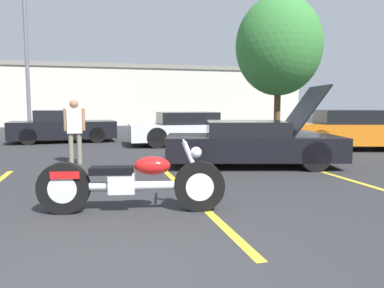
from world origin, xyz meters
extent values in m
plane|color=#2D2D30|center=(0.00, 0.00, 0.00)|extent=(80.00, 80.00, 0.00)
cube|color=yellow|center=(1.57, 3.05, 0.00)|extent=(0.12, 5.94, 0.01)
cube|color=yellow|center=(4.95, 3.05, 0.00)|extent=(0.12, 5.94, 0.01)
cube|color=beige|center=(0.00, 26.13, 2.20)|extent=(32.00, 4.00, 4.40)
cube|color=gray|center=(0.00, 26.13, 4.25)|extent=(32.00, 4.20, 0.30)
cylinder|color=slate|center=(-2.97, 16.28, 3.79)|extent=(0.18, 0.18, 7.58)
cylinder|color=brown|center=(8.91, 14.03, 1.27)|extent=(0.32, 0.32, 2.55)
ellipsoid|color=#387F38|center=(8.91, 14.03, 4.37)|extent=(4.21, 4.21, 4.85)
cylinder|color=black|center=(1.47, 1.93, 0.36)|extent=(0.73, 0.29, 0.71)
cylinder|color=black|center=(-0.38, 2.27, 0.36)|extent=(0.73, 0.29, 0.71)
cylinder|color=silver|center=(1.47, 1.93, 0.36)|extent=(0.42, 0.24, 0.39)
cylinder|color=silver|center=(-0.38, 2.27, 0.36)|extent=(0.42, 0.24, 0.39)
cylinder|color=silver|center=(0.55, 2.10, 0.37)|extent=(1.59, 0.41, 0.12)
cube|color=silver|center=(0.41, 2.12, 0.41)|extent=(0.40, 0.30, 0.28)
ellipsoid|color=red|center=(0.82, 2.05, 0.65)|extent=(0.54, 0.37, 0.26)
cube|color=black|center=(0.27, 2.15, 0.59)|extent=(0.62, 0.36, 0.10)
cube|color=red|center=(-0.33, 2.26, 0.55)|extent=(0.43, 0.29, 0.10)
cylinder|color=silver|center=(1.38, 1.94, 0.68)|extent=(0.32, 0.13, 0.63)
cylinder|color=silver|center=(1.27, 1.96, 0.97)|extent=(0.16, 0.69, 0.04)
sphere|color=silver|center=(1.42, 1.94, 0.83)|extent=(0.16, 0.16, 0.16)
cylinder|color=silver|center=(0.15, 2.28, 0.31)|extent=(1.21, 0.31, 0.09)
cube|color=black|center=(3.78, 5.34, 0.47)|extent=(4.45, 2.69, 0.56)
cube|color=black|center=(3.62, 5.38, 0.92)|extent=(2.20, 1.96, 0.35)
cylinder|color=black|center=(4.84, 4.29, 0.34)|extent=(0.72, 0.39, 0.69)
cylinder|color=black|center=(5.21, 5.73, 0.34)|extent=(0.72, 0.39, 0.69)
cylinder|color=black|center=(2.34, 4.94, 0.34)|extent=(0.72, 0.39, 0.69)
cylinder|color=black|center=(2.72, 6.38, 0.34)|extent=(0.72, 0.39, 0.69)
cube|color=black|center=(4.93, 5.04, 1.34)|extent=(1.23, 1.74, 1.21)
cube|color=#4C4C51|center=(4.88, 5.05, 0.71)|extent=(0.82, 1.06, 0.28)
cube|color=silver|center=(3.57, 10.49, 0.49)|extent=(4.68, 2.07, 0.59)
cube|color=black|center=(3.39, 10.50, 1.00)|extent=(2.13, 1.81, 0.44)
cylinder|color=black|center=(4.99, 9.59, 0.36)|extent=(0.73, 0.24, 0.72)
cylinder|color=black|center=(5.03, 11.32, 0.36)|extent=(0.73, 0.24, 0.72)
cylinder|color=black|center=(2.12, 9.67, 0.36)|extent=(0.73, 0.24, 0.72)
cylinder|color=black|center=(2.16, 11.39, 0.36)|extent=(0.73, 0.24, 0.72)
cube|color=orange|center=(8.45, 7.64, 0.53)|extent=(4.72, 2.91, 0.67)
cube|color=black|center=(8.28, 7.69, 1.10)|extent=(2.34, 2.06, 0.45)
cylinder|color=black|center=(9.97, 7.99, 0.36)|extent=(0.75, 0.41, 0.72)
cylinder|color=black|center=(6.92, 7.29, 0.36)|extent=(0.75, 0.41, 0.72)
cylinder|color=black|center=(7.35, 8.75, 0.36)|extent=(0.75, 0.41, 0.72)
cube|color=black|center=(-1.16, 12.77, 0.50)|extent=(4.13, 1.99, 0.67)
cube|color=black|center=(-1.32, 12.76, 1.06)|extent=(1.90, 1.69, 0.44)
cylinder|color=black|center=(0.14, 12.07, 0.31)|extent=(0.63, 0.25, 0.62)
cylinder|color=black|center=(0.05, 13.61, 0.31)|extent=(0.63, 0.25, 0.62)
cylinder|color=black|center=(-2.36, 11.93, 0.31)|extent=(0.63, 0.25, 0.62)
cylinder|color=black|center=(-2.45, 13.48, 0.31)|extent=(0.63, 0.25, 0.62)
cylinder|color=gray|center=(-0.53, 6.74, 0.39)|extent=(0.12, 0.12, 0.78)
cylinder|color=gray|center=(-0.33, 6.74, 0.39)|extent=(0.12, 0.12, 0.78)
cube|color=white|center=(-0.43, 6.74, 1.09)|extent=(0.36, 0.20, 0.62)
cylinder|color=#9E704C|center=(-0.65, 6.74, 1.12)|extent=(0.08, 0.08, 0.56)
cylinder|color=#9E704C|center=(-0.21, 6.74, 1.12)|extent=(0.08, 0.08, 0.56)
sphere|color=#9E704C|center=(-0.43, 6.74, 1.51)|extent=(0.21, 0.21, 0.21)
camera|label=1|loc=(0.07, -3.06, 1.50)|focal=35.00mm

